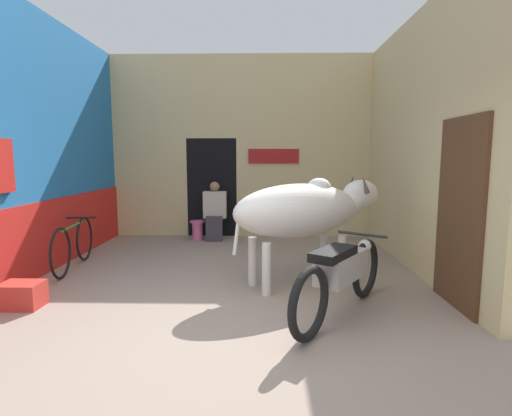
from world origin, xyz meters
TOP-DOWN VIEW (x-y plane):
  - ground_plane at (0.00, 0.00)m, footprint 30.00×30.00m
  - wall_left_shopfront at (-2.74, 2.38)m, footprint 0.25×4.78m
  - wall_back_with_doorway at (-0.18, 5.00)m, footprint 5.31×0.93m
  - wall_right_with_door at (2.74, 2.34)m, footprint 0.22×4.78m
  - cow at (1.03, 1.64)m, footprint 2.19×1.46m
  - motorcycle_near at (1.30, 0.53)m, footprint 1.26×1.78m
  - bicycle at (-2.35, 2.24)m, footprint 0.44×1.69m
  - shopkeeper_seated at (-0.50, 4.35)m, footprint 0.45×0.33m
  - plastic_stool at (-0.85, 4.33)m, footprint 0.29×0.29m
  - crate at (-2.21, 0.70)m, footprint 0.44×0.32m

SIDE VIEW (x-z plane):
  - ground_plane at x=0.00m, z-range 0.00..0.00m
  - crate at x=-2.21m, z-range 0.00..0.28m
  - plastic_stool at x=-0.85m, z-range 0.02..0.41m
  - bicycle at x=-2.35m, z-range 0.00..0.73m
  - motorcycle_near at x=1.30m, z-range 0.06..0.86m
  - shopkeeper_seated at x=-0.50m, z-range 0.01..1.18m
  - cow at x=1.03m, z-range 0.27..1.69m
  - wall_back_with_doorway at x=-0.18m, z-range -0.25..3.47m
  - wall_left_shopfront at x=-2.74m, z-range -0.06..3.66m
  - wall_right_with_door at x=2.74m, z-range -0.03..3.69m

